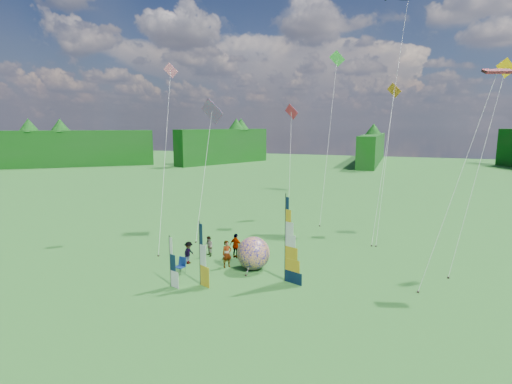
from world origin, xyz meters
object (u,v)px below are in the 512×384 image
(spectator_c, at_px, (189,253))
(side_banner_left, at_px, (200,254))
(spectator_d, at_px, (236,246))
(feather_banner_main, at_px, (285,240))
(spectator_b, at_px, (209,246))
(kite_whale, at_px, (393,96))
(bol_inflatable, at_px, (253,253))
(side_banner_far, at_px, (170,262))
(spectator_a, at_px, (227,254))
(camp_chair, at_px, (180,266))

(spectator_c, bearing_deg, side_banner_left, -139.12)
(spectator_c, distance_m, spectator_d, 3.46)
(feather_banner_main, xyz_separation_m, spectator_c, (-7.20, 0.75, -1.88))
(spectator_b, xyz_separation_m, kite_whale, (11.94, 13.36, 11.43))
(spectator_b, bearing_deg, bol_inflatable, 20.33)
(side_banner_left, relative_size, spectator_d, 2.12)
(spectator_d, bearing_deg, bol_inflatable, 154.84)
(spectator_b, relative_size, kite_whale, 0.06)
(feather_banner_main, relative_size, kite_whale, 0.22)
(side_banner_far, bearing_deg, feather_banner_main, 46.16)
(spectator_c, height_order, spectator_d, spectator_d)
(feather_banner_main, height_order, side_banner_far, feather_banner_main)
(side_banner_far, height_order, spectator_b, side_banner_far)
(spectator_a, distance_m, spectator_b, 2.76)
(kite_whale, bearing_deg, spectator_c, -138.72)
(spectator_a, xyz_separation_m, spectator_d, (-0.18, 1.98, -0.02))
(spectator_d, height_order, kite_whale, kite_whale)
(spectator_b, bearing_deg, camp_chair, -53.63)
(side_banner_far, height_order, spectator_c, side_banner_far)
(spectator_a, bearing_deg, side_banner_far, -158.43)
(feather_banner_main, relative_size, spectator_d, 2.93)
(spectator_c, distance_m, kite_whale, 22.81)
(feather_banner_main, height_order, side_banner_left, feather_banner_main)
(bol_inflatable, relative_size, spectator_a, 1.19)
(spectator_c, bearing_deg, spectator_a, -83.32)
(side_banner_left, bearing_deg, spectator_b, 135.53)
(side_banner_far, bearing_deg, spectator_b, 113.12)
(bol_inflatable, height_order, kite_whale, kite_whale)
(kite_whale, bearing_deg, spectator_b, -141.11)
(spectator_c, xyz_separation_m, spectator_d, (2.63, 2.25, 0.12))
(side_banner_left, bearing_deg, kite_whale, 85.59)
(bol_inflatable, relative_size, spectator_d, 1.22)
(side_banner_far, relative_size, bol_inflatable, 1.38)
(side_banner_left, xyz_separation_m, kite_whale, (9.98, 18.36, 10.26))
(kite_whale, bearing_deg, side_banner_far, -130.43)
(kite_whale, bearing_deg, spectator_a, -132.29)
(side_banner_far, relative_size, spectator_c, 1.94)
(side_banner_left, distance_m, kite_whale, 23.28)
(side_banner_far, xyz_separation_m, bol_inflatable, (3.65, 4.44, -0.42))
(feather_banner_main, relative_size, side_banner_left, 1.39)
(side_banner_far, height_order, kite_whale, kite_whale)
(side_banner_far, bearing_deg, spectator_a, 85.58)
(side_banner_far, relative_size, kite_whale, 0.13)
(feather_banner_main, relative_size, camp_chair, 5.00)
(feather_banner_main, xyz_separation_m, kite_whale, (5.33, 16.02, 9.52))
(bol_inflatable, height_order, spectator_c, bol_inflatable)
(spectator_a, bearing_deg, feather_banner_main, -57.66)
(bol_inflatable, xyz_separation_m, camp_chair, (-4.21, -2.43, -0.58))
(side_banner_far, bearing_deg, camp_chair, 124.90)
(spectator_a, height_order, camp_chair, spectator_a)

